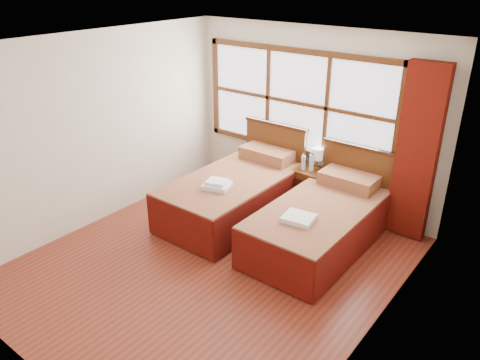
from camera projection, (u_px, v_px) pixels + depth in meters
The scene contains 15 objects.
floor at pixel (213, 263), 5.74m from camera, with size 4.50×4.50×0.00m, color maroon.
ceiling at pixel (206, 45), 4.66m from camera, with size 4.50×4.50×0.00m, color white.
wall_back at pixel (312, 118), 6.81m from camera, with size 4.00×4.00×0.00m, color silver.
wall_left at pixel (99, 130), 6.32m from camera, with size 4.50×4.50×0.00m, color silver.
wall_right at pixel (382, 220), 4.08m from camera, with size 4.50×4.50×0.00m, color silver.
window at pixel (297, 102), 6.84m from camera, with size 3.16×0.06×1.56m.
curtain at pixel (417, 154), 5.87m from camera, with size 0.50×0.16×2.30m, color #65130A.
bed_left at pixel (238, 191), 6.76m from camera, with size 1.17×2.28×1.15m.
bed_right at pixel (322, 221), 6.00m from camera, with size 1.12×2.17×1.09m.
nightstand at pixel (310, 189), 6.94m from camera, with size 0.46×0.45×0.61m.
towels_left at pixel (217, 184), 6.26m from camera, with size 0.43×0.40×0.10m.
towels_right at pixel (299, 218), 5.51m from camera, with size 0.40×0.36×0.06m.
lamp at pixel (317, 155), 6.74m from camera, with size 0.16×0.16×0.32m.
bottle_near at pixel (303, 162), 6.78m from camera, with size 0.06×0.06×0.24m.
bottle_far at pixel (312, 163), 6.73m from camera, with size 0.07×0.07×0.28m.
Camera 1 is at (3.21, -3.57, 3.32)m, focal length 35.00 mm.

